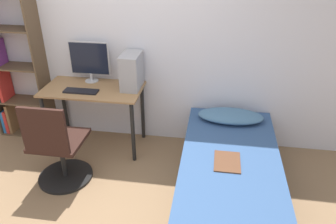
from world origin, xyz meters
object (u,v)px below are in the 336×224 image
object	(u,v)px
office_chair	(58,152)
pc_tower	(132,71)
bed	(229,175)
monitor	(89,60)
bookshelf	(8,70)
keyboard	(81,91)

from	to	relation	value
office_chair	pc_tower	xyz separation A→B (m)	(0.59, 0.83, 0.60)
bed	pc_tower	distance (m)	1.55
monitor	bed	bearing A→B (deg)	-27.03
bookshelf	office_chair	xyz separation A→B (m)	(0.99, -0.88, -0.49)
keyboard	pc_tower	world-z (taller)	pc_tower
bookshelf	monitor	bearing A→B (deg)	2.60
office_chair	keyboard	bearing A→B (deg)	85.26
bookshelf	keyboard	world-z (taller)	bookshelf
bookshelf	bed	size ratio (longest dim) A/B	0.97
office_chair	bed	size ratio (longest dim) A/B	0.51
keyboard	monitor	bearing A→B (deg)	88.48
bookshelf	keyboard	size ratio (longest dim) A/B	4.81
bookshelf	bed	xyz separation A→B (m)	(2.71, -0.80, -0.64)
office_chair	bed	distance (m)	1.73
monitor	bookshelf	bearing A→B (deg)	-177.40
bookshelf	keyboard	xyz separation A→B (m)	(1.04, -0.27, -0.09)
pc_tower	keyboard	bearing A→B (deg)	-158.04
bookshelf	monitor	world-z (taller)	bookshelf
office_chair	bed	xyz separation A→B (m)	(1.72, 0.08, -0.14)
office_chair	monitor	distance (m)	1.14
monitor	keyboard	world-z (taller)	monitor
bed	keyboard	size ratio (longest dim) A/B	4.96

